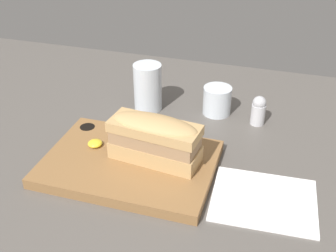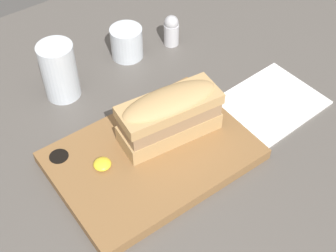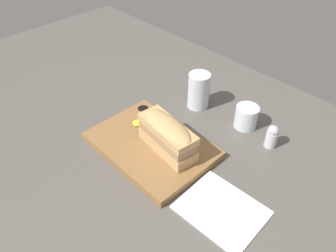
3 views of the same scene
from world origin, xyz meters
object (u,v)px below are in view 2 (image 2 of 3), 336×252
object	(u,v)px
sandwich	(170,114)
wine_glass	(127,44)
serving_board	(152,156)
napkin	(271,102)
water_glass	(60,74)
salt_shaker	(171,30)

from	to	relation	value
sandwich	wine_glass	xyz separation A→B (cm)	(7.62, 26.20, -4.39)
serving_board	napkin	world-z (taller)	serving_board
water_glass	wine_glass	xyz separation A→B (cm)	(17.34, 2.74, -2.10)
napkin	salt_shaker	xyz separation A→B (cm)	(-4.58, 27.71, 3.52)
serving_board	sandwich	bearing A→B (deg)	17.29
serving_board	napkin	size ratio (longest dim) A/B	1.73
serving_board	water_glass	distance (cm)	25.80
sandwich	napkin	size ratio (longest dim) A/B	0.94
water_glass	wine_glass	distance (cm)	17.68
wine_glass	sandwich	bearing A→B (deg)	-106.21
water_glass	salt_shaker	xyz separation A→B (cm)	(27.82, 0.49, -1.50)
wine_glass	napkin	xyz separation A→B (cm)	(15.06, -29.97, -2.92)
sandwich	wine_glass	bearing A→B (deg)	73.79
serving_board	sandwich	world-z (taller)	sandwich
salt_shaker	wine_glass	bearing A→B (deg)	167.85
sandwich	water_glass	world-z (taller)	same
wine_glass	napkin	size ratio (longest dim) A/B	0.35
water_glass	napkin	distance (cm)	42.62
wine_glass	salt_shaker	world-z (taller)	salt_shaker
salt_shaker	water_glass	bearing A→B (deg)	-179.00
napkin	salt_shaker	distance (cm)	28.31
sandwich	salt_shaker	world-z (taller)	sandwich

